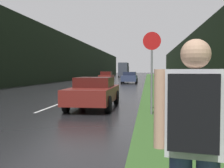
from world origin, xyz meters
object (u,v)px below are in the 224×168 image
hitchhiker_with_backpack (194,141)px  car_passing_near (94,92)px  car_passing_far (130,78)px  delivery_truck (124,70)px  car_oncoming (107,77)px  stop_sign (152,65)px

hitchhiker_with_backpack → car_passing_near: hitchhiker_with_backpack is taller
car_passing_far → delivery_truck: (-3.91, 37.59, 1.21)m
delivery_truck → hitchhiker_with_backpack: bearing=-84.8°
car_oncoming → hitchhiker_with_backpack: bearing=-80.7°
car_passing_near → hitchhiker_with_backpack: bearing=105.2°
car_passing_far → car_oncoming: size_ratio=1.04×
hitchhiker_with_backpack → car_oncoming: bearing=110.8°
stop_sign → car_passing_far: 26.46m
hitchhiker_with_backpack → car_oncoming: hitchhiker_with_backpack is taller
car_passing_near → delivery_truck: 62.30m
stop_sign → delivery_truck: 64.23m
delivery_truck → stop_sign: bearing=-84.3°
hitchhiker_with_backpack → delivery_truck: delivery_truck is taller
car_oncoming → car_passing_far: bearing=-56.8°
stop_sign → car_passing_near: size_ratio=0.66×
car_passing_far → delivery_truck: bearing=-84.1°
car_oncoming → delivery_truck: bearing=90.0°
hitchhiker_with_backpack → car_passing_far: (-2.67, 34.40, -0.29)m
stop_sign → hitchhiker_with_backpack: stop_sign is taller
car_passing_near → stop_sign: bearing=144.7°
hitchhiker_with_backpack → car_passing_near: bearing=116.7°
car_oncoming → car_passing_near: bearing=-82.7°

